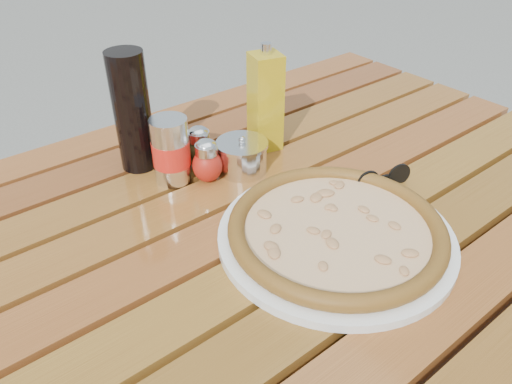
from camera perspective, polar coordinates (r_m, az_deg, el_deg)
table at (r=0.87m, az=0.83°, el=-6.32°), size 1.40×0.90×0.75m
plate at (r=0.77m, az=9.08°, el=-5.05°), size 0.46×0.46×0.01m
pizza at (r=0.76m, az=9.19°, el=-4.14°), size 0.44×0.44×0.03m
pepper_shaker at (r=0.89m, az=-5.61°, el=3.50°), size 0.07×0.07×0.08m
oregano_shaker at (r=0.93m, az=-6.48°, el=5.05°), size 0.06×0.06×0.08m
dark_bottle at (r=0.92m, az=-13.97°, el=8.87°), size 0.09×0.09×0.22m
soda_can at (r=0.89m, az=-9.69°, el=4.65°), size 0.08×0.08×0.12m
olive_oil_cruet at (r=0.97m, az=1.08°, el=10.27°), size 0.07×0.07×0.21m
parmesan_tin at (r=0.92m, az=-1.59°, el=4.14°), size 0.12×0.12×0.07m
sunglasses at (r=0.91m, az=14.26°, el=1.48°), size 0.11×0.05×0.04m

